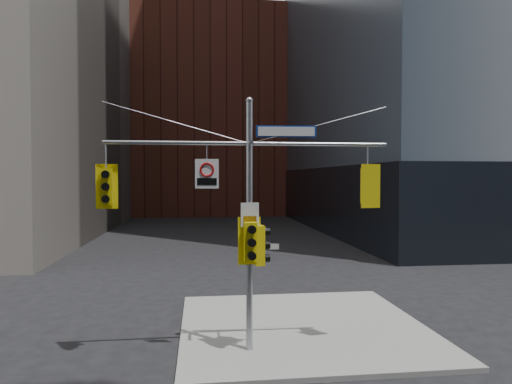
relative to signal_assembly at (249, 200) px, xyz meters
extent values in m
cube|color=gray|center=(2.00, 2.01, -4.34)|extent=(8.00, 8.00, 0.15)
cube|color=black|center=(28.00, 30.01, -1.42)|extent=(36.40, 36.40, 6.00)
cube|color=maroon|center=(0.00, 56.01, 9.58)|extent=(26.00, 20.00, 28.00)
cylinder|color=#979A9F|center=(0.00, 0.01, -0.82)|extent=(0.18, 0.18, 7.20)
sphere|color=#979A9F|center=(0.00, 0.01, 2.78)|extent=(0.20, 0.20, 0.20)
cylinder|color=#979A9F|center=(-2.00, 0.01, 1.58)|extent=(4.00, 0.11, 0.11)
cylinder|color=#979A9F|center=(2.00, 0.01, 1.58)|extent=(4.00, 0.11, 0.11)
cylinder|color=#979A9F|center=(0.00, -0.34, 1.58)|extent=(0.10, 0.70, 0.10)
cylinder|color=#979A9F|center=(-2.00, 0.01, 2.13)|extent=(4.00, 0.02, 1.12)
cylinder|color=#979A9F|center=(2.00, 0.01, 2.13)|extent=(4.00, 0.02, 1.12)
cube|color=yellow|center=(-3.91, 0.01, 0.38)|extent=(0.34, 0.26, 0.99)
cube|color=yellow|center=(-3.92, 0.18, 0.38)|extent=(0.59, 0.09, 1.23)
cylinder|color=black|center=(-3.89, -0.18, 0.71)|extent=(0.22, 0.17, 0.21)
cylinder|color=black|center=(-3.90, -0.11, 0.71)|extent=(0.18, 0.04, 0.18)
cylinder|color=black|center=(-3.89, -0.18, 0.38)|extent=(0.22, 0.17, 0.21)
cylinder|color=black|center=(-3.90, -0.11, 0.38)|extent=(0.18, 0.04, 0.18)
cylinder|color=black|center=(-3.89, -0.18, 0.05)|extent=(0.22, 0.17, 0.21)
cylinder|color=black|center=(-3.90, -0.11, 0.05)|extent=(0.18, 0.04, 0.18)
cube|color=yellow|center=(3.46, 0.01, 0.38)|extent=(0.37, 0.29, 1.02)
cube|color=yellow|center=(3.49, -0.16, 0.38)|extent=(0.60, 0.15, 1.26)
cylinder|color=black|center=(3.42, 0.20, 0.72)|extent=(0.24, 0.19, 0.21)
cylinder|color=black|center=(3.44, 0.12, 0.72)|extent=(0.18, 0.05, 0.18)
cylinder|color=black|center=(3.42, 0.20, 0.38)|extent=(0.24, 0.19, 0.21)
cylinder|color=black|center=(3.44, 0.12, 0.38)|extent=(0.18, 0.05, 0.18)
cylinder|color=black|center=(3.42, 0.20, 0.04)|extent=(0.24, 0.19, 0.21)
cylinder|color=black|center=(3.44, 0.12, 0.04)|extent=(0.18, 0.05, 0.18)
cube|color=yellow|center=(0.28, 0.01, -1.30)|extent=(0.30, 0.39, 1.12)
cylinder|color=black|center=(0.49, 0.03, -0.92)|extent=(0.20, 0.25, 0.24)
cylinder|color=black|center=(0.41, 0.02, -0.92)|extent=(0.05, 0.20, 0.20)
cylinder|color=black|center=(0.49, 0.03, -1.30)|extent=(0.20, 0.25, 0.24)
cylinder|color=black|center=(0.41, 0.02, -1.30)|extent=(0.05, 0.20, 0.20)
cylinder|color=black|center=(0.49, 0.03, -1.67)|extent=(0.20, 0.25, 0.24)
cylinder|color=#0CE559|center=(0.41, 0.02, -1.67)|extent=(0.05, 0.20, 0.20)
cube|color=yellow|center=(0.00, -0.27, -1.15)|extent=(0.37, 0.27, 1.08)
cube|color=yellow|center=(-0.01, -0.09, -1.15)|extent=(0.64, 0.09, 1.34)
cylinder|color=black|center=(0.02, -0.48, -0.79)|extent=(0.24, 0.18, 0.23)
cylinder|color=black|center=(0.01, -0.40, -0.79)|extent=(0.20, 0.04, 0.20)
cylinder|color=black|center=(0.02, -0.48, -1.15)|extent=(0.24, 0.18, 0.23)
cylinder|color=black|center=(0.01, -0.40, -1.15)|extent=(0.20, 0.04, 0.20)
cylinder|color=black|center=(0.02, -0.48, -1.51)|extent=(0.24, 0.18, 0.23)
cylinder|color=black|center=(0.01, -0.40, -1.51)|extent=(0.20, 0.04, 0.20)
cube|color=navy|center=(1.05, 0.01, 1.93)|extent=(1.72, 0.14, 0.33)
cube|color=silver|center=(1.05, -0.02, 1.93)|extent=(1.62, 0.10, 0.26)
cube|color=silver|center=(-1.19, -0.01, 0.73)|extent=(0.66, 0.10, 0.82)
torus|color=#B20A0A|center=(-1.19, -0.03, 0.84)|extent=(0.41, 0.09, 0.40)
cube|color=black|center=(-1.19, -0.03, 0.51)|extent=(0.54, 0.06, 0.20)
cube|color=silver|center=(0.00, -0.11, -0.41)|extent=(0.51, 0.09, 0.67)
cube|color=#D88C00|center=(0.00, -0.13, -0.60)|extent=(0.37, 0.05, 0.30)
cube|color=silver|center=(0.45, 0.01, -1.34)|extent=(0.79, 0.06, 0.16)
cube|color=#145926|center=(0.00, 0.46, -1.49)|extent=(0.05, 0.70, 0.14)
camera|label=1|loc=(-1.39, -12.75, 0.61)|focal=32.00mm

